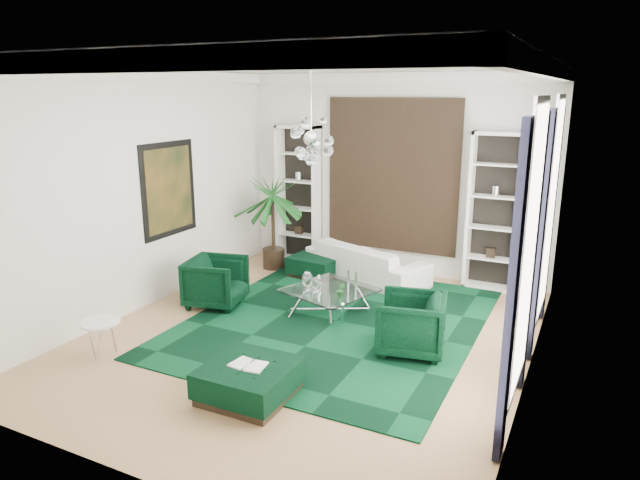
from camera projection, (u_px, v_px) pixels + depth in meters
The scene contains 30 objects.
floor at pixel (309, 337), 8.33m from camera, with size 6.00×7.00×0.02m, color tan.
ceiling at pixel (308, 64), 7.35m from camera, with size 6.00×7.00×0.02m, color white.
wall_back at pixel (393, 175), 10.88m from camera, with size 6.00×0.02×3.80m, color silver.
wall_front at pixel (117, 284), 4.80m from camera, with size 6.00×0.02×3.80m, color silver.
wall_left at pixel (142, 192), 9.13m from camera, with size 0.02×7.00×3.80m, color silver.
wall_right at pixel (541, 232), 6.55m from camera, with size 0.02×7.00×3.80m, color silver.
crown_molding at pixel (308, 73), 7.38m from camera, with size 6.00×7.00×0.18m, color white, non-canonical shape.
ceiling_medallion at pixel (318, 68), 7.62m from camera, with size 0.90×0.90×0.05m, color white.
tapestry at pixel (392, 176), 10.84m from camera, with size 2.50×0.06×2.80m, color black.
shelving_left at pixel (299, 195), 11.67m from camera, with size 0.90×0.38×2.80m, color white, non-canonical shape.
shelving_right at pixel (494, 212), 10.00m from camera, with size 0.90×0.38×2.80m, color white, non-canonical shape.
painting at pixel (169, 189), 9.65m from camera, with size 0.04×1.30×1.60m, color black.
window_near at pixel (529, 251), 5.78m from camera, with size 0.03×1.10×2.90m, color white.
curtain_near_a at pixel (512, 298), 5.18m from camera, with size 0.07×0.30×3.25m, color black.
curtain_near_b at pixel (532, 255), 6.54m from camera, with size 0.07×0.30×3.25m, color black.
window_far at pixel (551, 208), 7.86m from camera, with size 0.03×1.10×2.90m, color white.
curtain_far_a at pixel (540, 238), 7.26m from camera, with size 0.07×0.30×3.25m, color black.
curtain_far_b at pixel (551, 215), 8.62m from camera, with size 0.07×0.30×3.25m, color black.
rug at pixel (336, 321), 8.84m from camera, with size 4.20×5.00×0.02m, color black.
sofa at pixel (367, 262), 10.73m from camera, with size 2.39×0.94×0.70m, color white.
armchair_left at pixel (216, 282), 9.42m from camera, with size 0.87×0.89×0.81m, color black.
armchair_right at pixel (411, 324), 7.73m from camera, with size 0.87×0.89×0.81m, color black.
coffee_table at pixel (330, 301), 9.11m from camera, with size 1.20×1.20×0.41m, color white, non-canonical shape.
ottoman_side at pixel (317, 266), 10.99m from camera, with size 0.90×0.90×0.40m, color black.
ottoman_front at pixel (249, 381), 6.63m from camera, with size 1.00×1.00×0.40m, color black.
book at pixel (249, 364), 6.58m from camera, with size 0.42×0.28×0.03m, color white.
side_table at pixel (102, 340), 7.62m from camera, with size 0.52×0.52×0.50m, color white.
palm at pixel (273, 209), 11.22m from camera, with size 1.50×1.50×2.40m, color #19591E, non-canonical shape.
chandelier at pixel (311, 139), 7.64m from camera, with size 0.80×0.80×0.72m, color white, non-canonical shape.
table_plant at pixel (341, 290), 8.68m from camera, with size 0.13×0.11×0.24m, color #19591E.
Camera 1 is at (3.55, -6.83, 3.49)m, focal length 32.00 mm.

